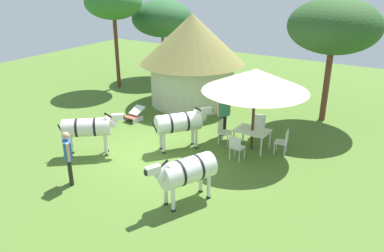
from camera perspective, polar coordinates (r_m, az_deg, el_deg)
The scene contains 17 objects.
ground_plane at distance 13.98m, azimuth -4.83°, elevation -4.02°, with size 36.00×36.00×0.00m, color #4F702A.
thatched_hut at distance 18.62m, azimuth 0.04°, elevation 10.39°, with size 4.98×4.98×4.27m.
shade_umbrella at distance 13.56m, azimuth 9.33°, elevation 6.71°, with size 3.72×3.72×3.00m.
patio_dining_table at distance 14.19m, azimuth 8.85°, elevation -0.92°, with size 1.23×0.93×0.74m.
patio_chair_near_lawn at distance 15.27m, azimuth 9.81°, elevation 0.19°, with size 0.51×0.49×0.90m.
patio_chair_east_end at distance 14.58m, azimuth 4.57°, elevation -0.62°, with size 0.46×0.48×0.90m.
patio_chair_west_end at distance 13.33m, azimuth 6.51°, elevation -2.97°, with size 0.47×0.45×0.90m.
patio_chair_near_hut at distance 14.05m, azimuth 13.30°, elevation -2.08°, with size 0.48×0.50×0.90m.
guest_beside_umbrella at distance 15.14m, azimuth 4.70°, elevation 2.09°, with size 0.39×0.52×1.62m.
standing_watcher at distance 12.14m, azimuth -17.79°, elevation -3.86°, with size 0.51×0.45×1.73m.
striped_lounge_chair at distance 17.01m, azimuth -8.45°, elevation 1.60°, with size 0.62×0.88×0.58m.
zebra_nearest_camera at distance 13.92m, azimuth -15.00°, elevation -0.27°, with size 1.90×1.63×1.56m.
zebra_by_umbrella at distance 10.73m, azimuth -0.91°, elevation -6.68°, with size 1.31×2.08×1.50m.
zebra_toward_hut at distance 13.92m, azimuth -1.82°, elevation 0.48°, with size 1.64×1.92×1.55m.
acacia_tree_behind_hut at distance 23.30m, azimuth -4.41°, elevation 15.50°, with size 3.51×3.51×4.54m.
acacia_tree_right_background at distance 21.44m, azimuth -11.50°, elevation 17.37°, with size 2.97×2.97×5.44m.
acacia_tree_far_lawn at distance 17.01m, azimuth 20.17°, elevation 13.58°, with size 3.72×3.72×5.13m.
Camera 1 is at (7.56, -10.04, 6.13)m, focal length 36.28 mm.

